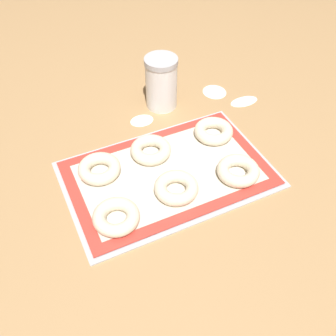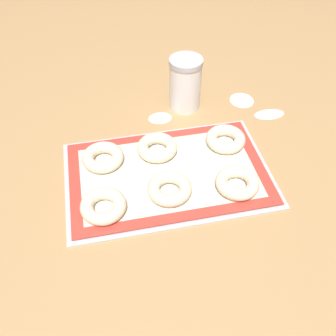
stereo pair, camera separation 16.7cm
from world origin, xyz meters
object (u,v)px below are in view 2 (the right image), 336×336
bagel_front_right (237,183)px  bagel_back_right (226,139)px  bagel_front_center (170,189)px  flour_canister (185,83)px  bagel_back_left (103,157)px  bagel_front_left (103,206)px  bagel_back_center (157,148)px  baking_tray (168,174)px

bagel_front_right → bagel_back_right: size_ratio=1.00×
bagel_front_center → flour_canister: (0.12, 0.36, 0.06)m
bagel_front_right → bagel_front_center: bearing=174.7°
bagel_back_left → bagel_front_left: bearing=-94.9°
bagel_back_left → bagel_back_center: bearing=3.1°
baking_tray → bagel_front_center: (-0.01, -0.07, 0.02)m
flour_canister → bagel_front_left: bearing=-127.5°
bagel_front_left → bagel_back_left: (0.01, 0.16, 0.00)m
bagel_front_left → baking_tray: bearing=27.3°
bagel_front_center → bagel_front_right: size_ratio=1.00×
baking_tray → bagel_front_center: size_ratio=4.82×
bagel_back_left → bagel_back_center: same height
bagel_front_center → bagel_back_left: size_ratio=1.00×
bagel_back_center → flour_canister: bearing=58.2°
bagel_back_right → bagel_back_left: bearing=-179.6°
bagel_front_center → flour_canister: 0.38m
bagel_front_right → bagel_back_center: same height
bagel_front_right → bagel_back_left: bearing=153.4°
bagel_front_left → bagel_front_center: 0.17m
flour_canister → baking_tray: bearing=-111.6°
bagel_front_center → bagel_back_right: size_ratio=1.00×
flour_canister → bagel_back_center: bearing=-121.8°
baking_tray → bagel_back_right: bearing=23.1°
bagel_back_left → bagel_front_center: bearing=-43.8°
bagel_front_left → bagel_back_center: 0.24m
bagel_front_left → bagel_front_right: same height
bagel_front_center → bagel_front_right: bearing=-5.3°
bagel_front_center → bagel_back_center: same height
bagel_front_left → flour_canister: bearing=52.5°
baking_tray → bagel_front_right: size_ratio=4.82×
bagel_front_left → flour_canister: (0.29, 0.38, 0.06)m
baking_tray → bagel_front_center: 0.07m
bagel_front_right → bagel_back_right: (0.02, 0.16, 0.00)m
bagel_front_right → bagel_back_right: same height
bagel_back_left → bagel_back_right: 0.34m
bagel_front_left → bagel_back_right: same height
bagel_front_left → bagel_back_left: size_ratio=1.00×
bagel_back_left → bagel_back_center: (0.15, 0.01, 0.00)m
baking_tray → bagel_back_left: size_ratio=4.82×
bagel_back_left → flour_canister: flour_canister is taller
bagel_front_center → bagel_back_center: 0.15m
baking_tray → bagel_front_left: (-0.18, -0.09, 0.02)m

